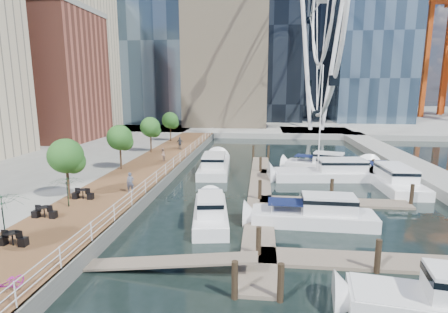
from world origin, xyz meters
The scene contains 18 objects.
ground centered at (0.00, 0.00, 0.00)m, with size 520.00×520.00×0.00m, color black.
boardwalk centered at (-9.00, 15.00, 0.50)m, with size 6.00×60.00×1.00m, color brown.
seawall centered at (-6.00, 15.00, 0.50)m, with size 0.25×60.00×1.00m, color #595954.
land_far centered at (0.00, 102.00, 0.50)m, with size 200.00×114.00×1.00m, color gray.
breakwater centered at (20.00, 20.00, 0.50)m, with size 4.00×60.00×1.00m, color gray.
pier centered at (14.00, 52.00, 0.50)m, with size 14.00×12.00×1.00m, color gray.
railing centered at (-6.10, 15.00, 1.52)m, with size 0.10×60.00×1.05m, color white, non-canonical shape.
floating_docks centered at (7.97, 9.98, 0.49)m, with size 16.00×34.00×2.60m.
midrise_condos centered at (-33.57, 26.82, 13.42)m, with size 19.00×67.00×28.00m.
street_trees centered at (-11.40, 14.00, 4.29)m, with size 2.60×42.60×4.60m.
cafe_tables centered at (-10.40, -2.00, 1.37)m, with size 2.50×13.70×0.74m.
yacht_foreground centered at (6.67, 3.23, 0.00)m, with size 2.45×9.15×2.15m, color silver, non-canonical shape.
bicycle centered at (-7.00, -8.35, 1.46)m, with size 0.61×1.76×0.93m, color #8B1470.
pedestrian_near centered at (-7.33, 6.01, 1.82)m, with size 0.60×0.39×1.65m, color #484E60.
pedestrian_mid centered at (-8.26, 18.50, 1.74)m, with size 0.72×0.56×1.48m, color #8D6D62.
pedestrian_far centered at (-8.05, 26.36, 1.88)m, with size 1.03×0.43×1.75m, color #30343C.
moored_yachts centered at (8.82, 14.33, 0.00)m, with size 21.45×32.10×11.50m.
cafe_seating centered at (-10.55, -3.94, 2.18)m, with size 4.28×14.98×2.54m.
Camera 1 is at (3.04, -20.03, 9.20)m, focal length 28.00 mm.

